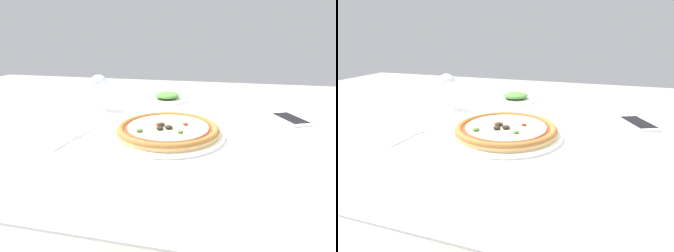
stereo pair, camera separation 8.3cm
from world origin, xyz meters
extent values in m
cube|color=brown|center=(0.00, 0.00, 0.69)|extent=(1.04, 0.97, 0.04)
cube|color=white|center=(0.00, 0.00, 0.71)|extent=(1.14, 1.07, 0.01)
cylinder|color=brown|center=(-0.46, 0.42, 0.34)|extent=(0.06, 0.06, 0.67)
cylinder|color=brown|center=(0.46, 0.42, 0.34)|extent=(0.06, 0.06, 0.67)
cylinder|color=white|center=(0.03, -0.08, 0.72)|extent=(0.34, 0.34, 0.01)
cylinder|color=#E0B26B|center=(0.03, -0.08, 0.73)|extent=(0.31, 0.31, 0.01)
torus|color=#A3662D|center=(0.03, -0.08, 0.74)|extent=(0.31, 0.31, 0.02)
cylinder|color=#BC381E|center=(0.03, -0.08, 0.74)|extent=(0.26, 0.26, 0.00)
cylinder|color=beige|center=(0.03, -0.08, 0.74)|extent=(0.24, 0.24, 0.00)
ellipsoid|color=#2D2319|center=(0.04, -0.10, 0.75)|extent=(0.02, 0.02, 0.01)
ellipsoid|color=#A83323|center=(0.00, -0.08, 0.75)|extent=(0.02, 0.02, 0.01)
ellipsoid|color=#4C7A33|center=(-0.04, -0.14, 0.75)|extent=(0.02, 0.02, 0.01)
ellipsoid|color=#2D2319|center=(0.01, -0.11, 0.75)|extent=(0.02, 0.02, 0.01)
ellipsoid|color=#4C7A33|center=(0.07, -0.13, 0.75)|extent=(0.02, 0.02, 0.01)
ellipsoid|color=#A83323|center=(0.08, -0.06, 0.75)|extent=(0.02, 0.02, 0.01)
ellipsoid|color=#2D2319|center=(0.01, -0.08, 0.75)|extent=(0.02, 0.02, 0.01)
cube|color=silver|center=(-0.24, -0.21, 0.72)|extent=(0.02, 0.11, 0.00)
cube|color=silver|center=(-0.24, -0.15, 0.72)|extent=(0.02, 0.01, 0.00)
cube|color=silver|center=(-0.25, -0.12, 0.72)|extent=(0.01, 0.05, 0.00)
cube|color=silver|center=(-0.24, -0.12, 0.72)|extent=(0.01, 0.05, 0.00)
cube|color=silver|center=(-0.23, -0.12, 0.72)|extent=(0.01, 0.05, 0.00)
cube|color=silver|center=(-0.22, -0.12, 0.72)|extent=(0.01, 0.05, 0.00)
cylinder|color=silver|center=(-0.30, 0.16, 0.72)|extent=(0.07, 0.07, 0.00)
cylinder|color=silver|center=(-0.30, 0.16, 0.75)|extent=(0.01, 0.01, 0.07)
sphere|color=silver|center=(-0.30, 0.16, 0.82)|extent=(0.07, 0.07, 0.07)
cube|color=white|center=(0.41, 0.16, 0.72)|extent=(0.12, 0.16, 0.01)
cube|color=black|center=(0.41, 0.16, 0.72)|extent=(0.11, 0.14, 0.00)
cylinder|color=white|center=(-0.07, 0.36, 0.72)|extent=(0.19, 0.19, 0.01)
ellipsoid|color=#4C8438|center=(-0.07, 0.36, 0.74)|extent=(0.11, 0.11, 0.03)
camera|label=1|loc=(0.20, -0.85, 1.01)|focal=30.00mm
camera|label=2|loc=(0.28, -0.83, 1.01)|focal=30.00mm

